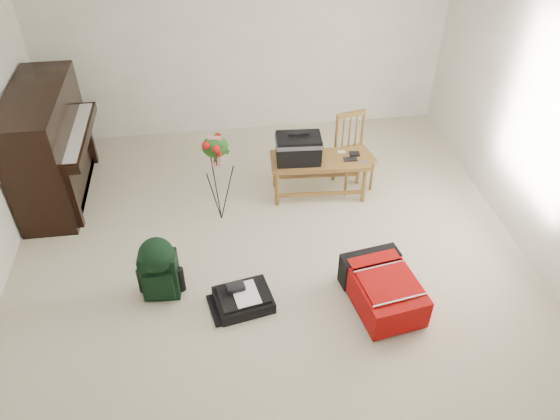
{
  "coord_description": "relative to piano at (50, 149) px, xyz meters",
  "views": [
    {
      "loc": [
        -0.42,
        -3.59,
        3.78
      ],
      "look_at": [
        0.11,
        0.35,
        0.51
      ],
      "focal_mm": 35.0,
      "sensor_mm": 36.0,
      "label": 1
    }
  ],
  "objects": [
    {
      "name": "floor",
      "position": [
        2.19,
        -1.6,
        -0.6
      ],
      "size": [
        5.0,
        5.5,
        0.01
      ],
      "primitive_type": "cube",
      "color": "beige",
      "rests_on": "ground"
    },
    {
      "name": "ceiling",
      "position": [
        2.19,
        -1.6,
        1.9
      ],
      "size": [
        5.0,
        5.5,
        0.01
      ],
      "primitive_type": "cube",
      "color": "white",
      "rests_on": "wall_back"
    },
    {
      "name": "wall_back",
      "position": [
        2.19,
        1.15,
        0.65
      ],
      "size": [
        5.0,
        0.04,
        2.5
      ],
      "primitive_type": "cube",
      "color": "white",
      "rests_on": "floor"
    },
    {
      "name": "piano",
      "position": [
        0.0,
        0.0,
        0.0
      ],
      "size": [
        0.71,
        1.5,
        1.25
      ],
      "color": "black",
      "rests_on": "floor"
    },
    {
      "name": "bench",
      "position": [
        2.69,
        -0.41,
        -0.02
      ],
      "size": [
        1.08,
        0.49,
        0.81
      ],
      "rotation": [
        0.0,
        0.0,
        -0.07
      ],
      "color": "brown",
      "rests_on": "floor"
    },
    {
      "name": "dining_chair",
      "position": [
        3.27,
        -0.24,
        -0.18
      ],
      "size": [
        0.44,
        0.44,
        0.86
      ],
      "rotation": [
        0.0,
        0.0,
        0.21
      ],
      "color": "brown",
      "rests_on": "floor"
    },
    {
      "name": "red_suitcase",
      "position": [
        3.11,
        -2.01,
        -0.42
      ],
      "size": [
        0.64,
        0.86,
        0.33
      ],
      "rotation": [
        0.0,
        0.0,
        0.16
      ],
      "color": "#A10A06",
      "rests_on": "floor"
    },
    {
      "name": "black_duffel",
      "position": [
        1.88,
        -1.92,
        -0.52
      ],
      "size": [
        0.56,
        0.48,
        0.21
      ],
      "rotation": [
        0.0,
        0.0,
        0.19
      ],
      "color": "black",
      "rests_on": "floor"
    },
    {
      "name": "green_backpack",
      "position": [
        1.16,
        -1.69,
        -0.24
      ],
      "size": [
        0.34,
        0.31,
        0.64
      ],
      "rotation": [
        0.0,
        0.0,
        -0.09
      ],
      "color": "black",
      "rests_on": "floor"
    },
    {
      "name": "flower_stand",
      "position": [
        1.74,
        -0.68,
        -0.09
      ],
      "size": [
        0.38,
        0.38,
        1.05
      ],
      "rotation": [
        0.0,
        0.0,
        -0.18
      ],
      "color": "black",
      "rests_on": "floor"
    }
  ]
}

